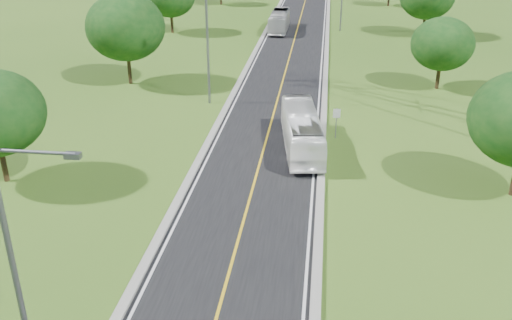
{
  "coord_description": "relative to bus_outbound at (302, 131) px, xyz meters",
  "views": [
    {
      "loc": [
        4.12,
        -2.9,
        16.54
      ],
      "look_at": [
        0.47,
        26.65,
        3.0
      ],
      "focal_mm": 40.0,
      "sensor_mm": 36.0,
      "label": 1
    }
  ],
  "objects": [
    {
      "name": "ground",
      "position": [
        -2.71,
        24.52,
        -1.46
      ],
      "size": [
        260.0,
        260.0,
        0.0
      ],
      "primitive_type": "plane",
      "color": "#305217",
      "rests_on": "ground"
    },
    {
      "name": "road",
      "position": [
        -2.71,
        30.52,
        -1.43
      ],
      "size": [
        8.0,
        150.0,
        0.06
      ],
      "primitive_type": "cube",
      "color": "black",
      "rests_on": "ground"
    },
    {
      "name": "curb_left",
      "position": [
        -6.96,
        30.52,
        -1.35
      ],
      "size": [
        0.5,
        150.0,
        0.22
      ],
      "primitive_type": "cube",
      "color": "gray",
      "rests_on": "ground"
    },
    {
      "name": "curb_right",
      "position": [
        1.54,
        30.52,
        -1.35
      ],
      "size": [
        0.5,
        150.0,
        0.22
      ],
      "primitive_type": "cube",
      "color": "gray",
      "rests_on": "ground"
    },
    {
      "name": "speed_limit_sign",
      "position": [
        2.49,
        2.5,
        0.14
      ],
      "size": [
        0.55,
        0.09,
        2.4
      ],
      "color": "slate",
      "rests_on": "ground"
    },
    {
      "name": "streetlight_near_left",
      "position": [
        -8.71,
        -23.48,
        4.48
      ],
      "size": [
        5.9,
        0.25,
        10.0
      ],
      "color": "slate",
      "rests_on": "ground"
    },
    {
      "name": "streetlight_mid_left",
      "position": [
        -8.71,
        9.52,
        4.48
      ],
      "size": [
        5.9,
        0.25,
        10.0
      ],
      "color": "slate",
      "rests_on": "ground"
    },
    {
      "name": "tree_lc",
      "position": [
        -17.71,
        14.52,
        4.11
      ],
      "size": [
        7.56,
        7.56,
        8.79
      ],
      "color": "black",
      "rests_on": "ground"
    },
    {
      "name": "tree_rc",
      "position": [
        12.29,
        16.52,
        2.87
      ],
      "size": [
        5.88,
        5.88,
        6.84
      ],
      "color": "black",
      "rests_on": "ground"
    },
    {
      "name": "bus_outbound",
      "position": [
        0.0,
        0.0,
        0.0
      ],
      "size": [
        3.74,
        10.3,
        2.8
      ],
      "primitive_type": "imported",
      "rotation": [
        0.0,
        0.0,
        3.28
      ],
      "color": "white",
      "rests_on": "road"
    },
    {
      "name": "bus_inbound",
      "position": [
        -5.16,
        41.26,
        -0.05
      ],
      "size": [
        2.28,
        9.71,
        2.7
      ],
      "primitive_type": "imported",
      "rotation": [
        0.0,
        0.0,
        -0.0
      ],
      "color": "beige",
      "rests_on": "road"
    }
  ]
}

